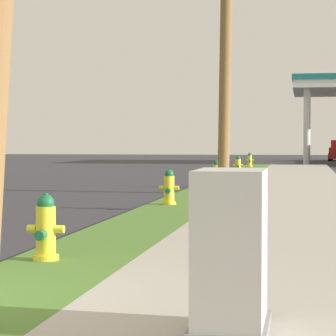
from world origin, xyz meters
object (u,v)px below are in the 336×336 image
Objects in this scene: fire_hydrant_fourth at (238,166)px; utility_pole_midground at (226,36)px; fire_hydrant_fifth at (250,161)px; fire_hydrant_second at (169,189)px; fire_hydrant_third at (216,174)px; utility_cabinet at (231,258)px; fire_hydrant_nearest at (46,231)px.

utility_pole_midground is (0.55, -10.80, 3.91)m from fire_hydrant_fourth.
fire_hydrant_fourth is at bearing -89.21° from fire_hydrant_fifth.
fire_hydrant_second and fire_hydrant_third have the same top height.
fire_hydrant_third is at bearing -89.62° from fire_hydrant_fifth.
fire_hydrant_third is 16.74m from fire_hydrant_fifth.
fire_hydrant_fourth is 26.73m from utility_cabinet.
utility_pole_midground is (0.70, 12.95, 3.91)m from fire_hydrant_nearest.
fire_hydrant_fifth is 19.93m from utility_pole_midground.
fire_hydrant_nearest and fire_hydrant_second have the same top height.
utility_pole_midground reaches higher than fire_hydrant_third.
fire_hydrant_third is (0.14, 15.74, 0.00)m from fire_hydrant_nearest.
fire_hydrant_fifth is (-0.12, 8.73, 0.00)m from fire_hydrant_fourth.
utility_pole_midground reaches higher than utility_cabinet.
utility_pole_midground is 7.37× the size of utility_cabinet.
utility_pole_midground is 16.36m from utility_cabinet.
utility_cabinet is at bearing -85.31° from fire_hydrant_fourth.
fire_hydrant_nearest and fire_hydrant_fourth have the same top height.
fire_hydrant_fifth is (-0.11, 16.74, 0.00)m from fire_hydrant_third.
fire_hydrant_second and fire_hydrant_fifth have the same top height.
utility_pole_midground is at bearing -87.06° from fire_hydrant_fourth.
utility_cabinet is (2.19, -26.64, 0.20)m from fire_hydrant_fourth.
utility_cabinet is (2.29, -10.61, 0.20)m from fire_hydrant_second.
fire_hydrant_third is 0.09× the size of utility_pole_midground.
utility_cabinet is at bearing -84.11° from utility_pole_midground.
fire_hydrant_second is at bearing -97.19° from utility_pole_midground.
fire_hydrant_second is 10.86m from utility_cabinet.
fire_hydrant_second is 16.03m from fire_hydrant_fourth.
fire_hydrant_nearest is 1.00× the size of fire_hydrant_second.
fire_hydrant_second is at bearing -89.97° from fire_hydrant_fifth.
fire_hydrant_fourth is 1.00× the size of fire_hydrant_fifth.
utility_pole_midground is at bearing -78.59° from fire_hydrant_third.
fire_hydrant_third is at bearing 96.72° from utility_cabinet.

